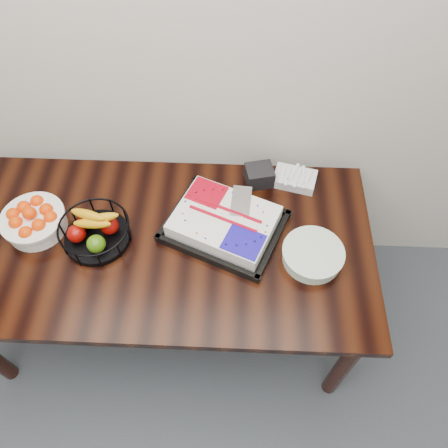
{
  "coord_description": "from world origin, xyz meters",
  "views": [
    {
      "loc": [
        0.31,
        1.01,
        2.3
      ],
      "look_at": [
        0.27,
        2.04,
        0.83
      ],
      "focal_mm": 35.0,
      "sensor_mm": 36.0,
      "label": 1
    }
  ],
  "objects_px": {
    "fruit_basket": "(95,231)",
    "table": "(163,251)",
    "tangerine_bowl": "(32,218)",
    "napkin_box": "(259,175)",
    "plate_stack": "(313,255)",
    "cake_tray": "(224,223)"
  },
  "relations": [
    {
      "from": "napkin_box",
      "to": "plate_stack",
      "type": "bearing_deg",
      "value": -62.21
    },
    {
      "from": "napkin_box",
      "to": "cake_tray",
      "type": "bearing_deg",
      "value": -118.54
    },
    {
      "from": "table",
      "to": "plate_stack",
      "type": "relative_size",
      "value": 7.14
    },
    {
      "from": "table",
      "to": "tangerine_bowl",
      "type": "distance_m",
      "value": 0.56
    },
    {
      "from": "table",
      "to": "fruit_basket",
      "type": "distance_m",
      "value": 0.3
    },
    {
      "from": "cake_tray",
      "to": "tangerine_bowl",
      "type": "distance_m",
      "value": 0.81
    },
    {
      "from": "tangerine_bowl",
      "to": "table",
      "type": "bearing_deg",
      "value": -4.72
    },
    {
      "from": "fruit_basket",
      "to": "napkin_box",
      "type": "height_order",
      "value": "fruit_basket"
    },
    {
      "from": "tangerine_bowl",
      "to": "napkin_box",
      "type": "height_order",
      "value": "tangerine_bowl"
    },
    {
      "from": "cake_tray",
      "to": "tangerine_bowl",
      "type": "height_order",
      "value": "tangerine_bowl"
    },
    {
      "from": "plate_stack",
      "to": "napkin_box",
      "type": "distance_m",
      "value": 0.46
    },
    {
      "from": "cake_tray",
      "to": "plate_stack",
      "type": "bearing_deg",
      "value": -20.29
    },
    {
      "from": "fruit_basket",
      "to": "tangerine_bowl",
      "type": "bearing_deg",
      "value": 170.29
    },
    {
      "from": "table",
      "to": "fruit_basket",
      "type": "bearing_deg",
      "value": -179.47
    },
    {
      "from": "tangerine_bowl",
      "to": "napkin_box",
      "type": "distance_m",
      "value": 1.0
    },
    {
      "from": "napkin_box",
      "to": "fruit_basket",
      "type": "bearing_deg",
      "value": -152.82
    },
    {
      "from": "fruit_basket",
      "to": "table",
      "type": "bearing_deg",
      "value": 0.53
    },
    {
      "from": "tangerine_bowl",
      "to": "plate_stack",
      "type": "bearing_deg",
      "value": -5.18
    },
    {
      "from": "tangerine_bowl",
      "to": "cake_tray",
      "type": "bearing_deg",
      "value": 2.05
    },
    {
      "from": "table",
      "to": "cake_tray",
      "type": "relative_size",
      "value": 3.14
    },
    {
      "from": "fruit_basket",
      "to": "plate_stack",
      "type": "bearing_deg",
      "value": -3.79
    },
    {
      "from": "cake_tray",
      "to": "napkin_box",
      "type": "xyz_separation_m",
      "value": [
        0.15,
        0.27,
        -0.0
      ]
    }
  ]
}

